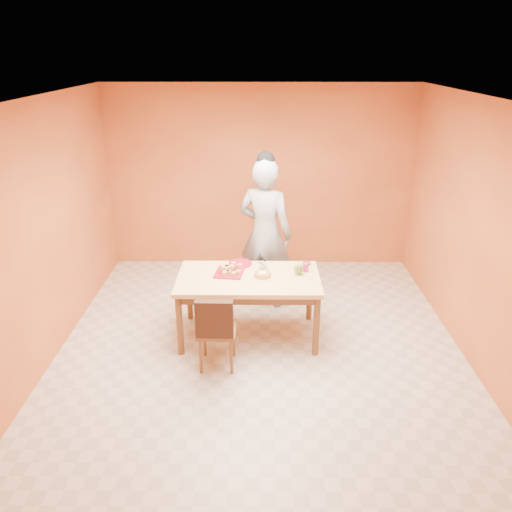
{
  "coord_description": "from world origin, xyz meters",
  "views": [
    {
      "loc": [
        -0.01,
        -4.76,
        3.13
      ],
      "look_at": [
        -0.05,
        0.3,
        1.02
      ],
      "focal_mm": 35.0,
      "sensor_mm": 36.0,
      "label": 1
    }
  ],
  "objects_px": {
    "dining_table": "(249,284)",
    "checker_tin": "(306,263)",
    "person": "(265,234)",
    "magenta_glass": "(306,267)",
    "pastry_platter": "(229,273)",
    "dining_chair": "(217,329)",
    "sponge_cake": "(263,274)",
    "red_dinner_plate": "(240,264)",
    "egg_ornament": "(299,269)"
  },
  "relations": [
    {
      "from": "dining_chair",
      "to": "pastry_platter",
      "type": "relative_size",
      "value": 2.76
    },
    {
      "from": "dining_chair",
      "to": "checker_tin",
      "type": "distance_m",
      "value": 1.42
    },
    {
      "from": "dining_chair",
      "to": "egg_ornament",
      "type": "relative_size",
      "value": 6.31
    },
    {
      "from": "red_dinner_plate",
      "to": "magenta_glass",
      "type": "xyz_separation_m",
      "value": [
        0.76,
        -0.2,
        0.04
      ]
    },
    {
      "from": "dining_table",
      "to": "checker_tin",
      "type": "relative_size",
      "value": 17.17
    },
    {
      "from": "egg_ornament",
      "to": "checker_tin",
      "type": "relative_size",
      "value": 1.47
    },
    {
      "from": "checker_tin",
      "to": "egg_ornament",
      "type": "bearing_deg",
      "value": -111.94
    },
    {
      "from": "pastry_platter",
      "to": "magenta_glass",
      "type": "distance_m",
      "value": 0.88
    },
    {
      "from": "person",
      "to": "checker_tin",
      "type": "xyz_separation_m",
      "value": [
        0.49,
        -0.49,
        -0.19
      ]
    },
    {
      "from": "dining_table",
      "to": "person",
      "type": "relative_size",
      "value": 0.83
    },
    {
      "from": "dining_table",
      "to": "egg_ornament",
      "type": "height_order",
      "value": "egg_ornament"
    },
    {
      "from": "sponge_cake",
      "to": "checker_tin",
      "type": "xyz_separation_m",
      "value": [
        0.52,
        0.36,
        -0.02
      ]
    },
    {
      "from": "red_dinner_plate",
      "to": "sponge_cake",
      "type": "relative_size",
      "value": 1.45
    },
    {
      "from": "sponge_cake",
      "to": "checker_tin",
      "type": "bearing_deg",
      "value": 34.78
    },
    {
      "from": "pastry_platter",
      "to": "egg_ornament",
      "type": "bearing_deg",
      "value": -1.35
    },
    {
      "from": "dining_table",
      "to": "red_dinner_plate",
      "type": "xyz_separation_m",
      "value": [
        -0.11,
        0.35,
        0.1
      ]
    },
    {
      "from": "dining_table",
      "to": "checker_tin",
      "type": "xyz_separation_m",
      "value": [
        0.68,
        0.35,
        0.11
      ]
    },
    {
      "from": "person",
      "to": "magenta_glass",
      "type": "xyz_separation_m",
      "value": [
        0.46,
        -0.69,
        -0.16
      ]
    },
    {
      "from": "pastry_platter",
      "to": "red_dinner_plate",
      "type": "xyz_separation_m",
      "value": [
        0.12,
        0.27,
        -0.0
      ]
    },
    {
      "from": "sponge_cake",
      "to": "egg_ornament",
      "type": "distance_m",
      "value": 0.42
    },
    {
      "from": "dining_chair",
      "to": "person",
      "type": "bearing_deg",
      "value": 71.81
    },
    {
      "from": "person",
      "to": "red_dinner_plate",
      "type": "height_order",
      "value": "person"
    },
    {
      "from": "person",
      "to": "sponge_cake",
      "type": "height_order",
      "value": "person"
    },
    {
      "from": "person",
      "to": "red_dinner_plate",
      "type": "relative_size",
      "value": 6.88
    },
    {
      "from": "checker_tin",
      "to": "dining_chair",
      "type": "bearing_deg",
      "value": -136.16
    },
    {
      "from": "person",
      "to": "pastry_platter",
      "type": "relative_size",
      "value": 6.16
    },
    {
      "from": "dining_chair",
      "to": "person",
      "type": "height_order",
      "value": "person"
    },
    {
      "from": "dining_table",
      "to": "person",
      "type": "xyz_separation_m",
      "value": [
        0.19,
        0.84,
        0.3
      ]
    },
    {
      "from": "pastry_platter",
      "to": "egg_ornament",
      "type": "height_order",
      "value": "egg_ornament"
    },
    {
      "from": "person",
      "to": "pastry_platter",
      "type": "distance_m",
      "value": 0.89
    },
    {
      "from": "dining_table",
      "to": "magenta_glass",
      "type": "height_order",
      "value": "magenta_glass"
    },
    {
      "from": "magenta_glass",
      "to": "red_dinner_plate",
      "type": "bearing_deg",
      "value": 165.47
    },
    {
      "from": "dining_table",
      "to": "dining_chair",
      "type": "distance_m",
      "value": 0.72
    },
    {
      "from": "pastry_platter",
      "to": "red_dinner_plate",
      "type": "height_order",
      "value": "pastry_platter"
    },
    {
      "from": "dining_table",
      "to": "dining_chair",
      "type": "relative_size",
      "value": 1.85
    },
    {
      "from": "dining_chair",
      "to": "person",
      "type": "xyz_separation_m",
      "value": [
        0.51,
        1.45,
        0.52
      ]
    },
    {
      "from": "person",
      "to": "sponge_cake",
      "type": "distance_m",
      "value": 0.87
    },
    {
      "from": "red_dinner_plate",
      "to": "egg_ornament",
      "type": "height_order",
      "value": "egg_ornament"
    },
    {
      "from": "person",
      "to": "red_dinner_plate",
      "type": "xyz_separation_m",
      "value": [
        -0.3,
        -0.49,
        -0.2
      ]
    },
    {
      "from": "dining_table",
      "to": "red_dinner_plate",
      "type": "height_order",
      "value": "red_dinner_plate"
    },
    {
      "from": "person",
      "to": "checker_tin",
      "type": "distance_m",
      "value": 0.72
    },
    {
      "from": "dining_table",
      "to": "red_dinner_plate",
      "type": "relative_size",
      "value": 5.71
    },
    {
      "from": "sponge_cake",
      "to": "checker_tin",
      "type": "relative_size",
      "value": 2.08
    },
    {
      "from": "sponge_cake",
      "to": "person",
      "type": "bearing_deg",
      "value": 87.65
    },
    {
      "from": "egg_ornament",
      "to": "dining_table",
      "type": "bearing_deg",
      "value": -157.34
    },
    {
      "from": "person",
      "to": "checker_tin",
      "type": "height_order",
      "value": "person"
    },
    {
      "from": "person",
      "to": "magenta_glass",
      "type": "relative_size",
      "value": 20.21
    },
    {
      "from": "dining_chair",
      "to": "magenta_glass",
      "type": "bearing_deg",
      "value": 39.37
    },
    {
      "from": "person",
      "to": "sponge_cake",
      "type": "bearing_deg",
      "value": 110.76
    },
    {
      "from": "person",
      "to": "egg_ornament",
      "type": "xyz_separation_m",
      "value": [
        0.37,
        -0.78,
        -0.14
      ]
    }
  ]
}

